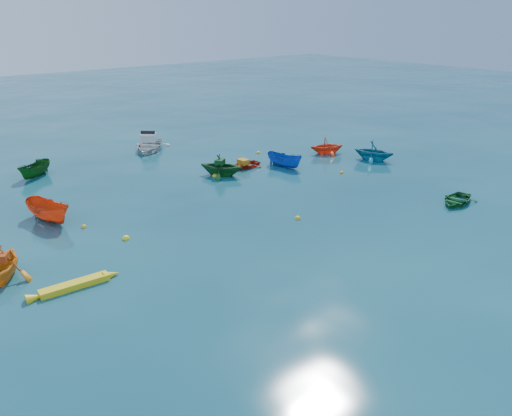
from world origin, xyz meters
TOP-DOWN VIEW (x-y plane):
  - ground at (0.00, 0.00)m, footprint 160.00×160.00m
  - dinghy_orange_w at (-12.84, 6.36)m, footprint 3.86×3.98m
  - dinghy_green_e at (10.29, -1.13)m, footprint 3.09×2.47m
  - dinghy_cyan_se at (13.78, 7.74)m, footprint 3.47×3.70m
  - sampan_orange_n at (-9.17, 11.42)m, footprint 2.07×3.59m
  - dinghy_green_n at (2.68, 11.99)m, footprint 3.80×3.90m
  - dinghy_red_ne at (5.01, 12.44)m, footprint 2.69×2.01m
  - sampan_blue_far at (7.42, 10.76)m, footprint 1.71×3.10m
  - dinghy_orange_far at (12.41, 11.26)m, footprint 3.42×3.24m
  - sampan_green_far at (-7.30, 19.86)m, footprint 3.01×2.56m
  - kayak_yellow at (-10.74, 3.68)m, footprint 3.53×0.72m
  - motorboat_white at (2.07, 21.24)m, footprint 5.04×5.12m
  - tarp_green_b at (2.62, 12.07)m, footprint 0.91×0.87m
  - tarp_orange_b at (4.92, 12.43)m, footprint 0.62×0.79m
  - buoy_ye_a at (1.38, 3.08)m, footprint 0.34×0.34m
  - buoy_ye_b at (-7.03, 6.67)m, footprint 0.39×0.39m
  - buoy_or_c at (-9.66, 3.68)m, footprint 0.34×0.34m
  - buoy_ye_c at (2.19, 12.09)m, footprint 0.37×0.37m
  - buoy_or_d at (9.41, 7.02)m, footprint 0.29×0.29m
  - buoy_ye_d at (-8.10, 9.41)m, footprint 0.31×0.31m
  - buoy_or_e at (9.21, 13.91)m, footprint 0.38×0.38m
  - buoy_ye_e at (8.27, 14.76)m, footprint 0.33×0.33m

SIDE VIEW (x-z plane):
  - ground at x=0.00m, z-range 0.00..0.00m
  - dinghy_orange_w at x=-12.84m, z-range -0.80..0.80m
  - dinghy_green_e at x=10.29m, z-range -0.29..0.29m
  - dinghy_cyan_se at x=13.78m, z-range -0.78..0.78m
  - sampan_orange_n at x=-9.17m, z-range -0.65..0.65m
  - dinghy_green_n at x=2.68m, z-range -0.78..0.78m
  - dinghy_red_ne at x=5.01m, z-range -0.27..0.27m
  - sampan_blue_far at x=7.42m, z-range -0.57..0.57m
  - dinghy_orange_far at x=12.41m, z-range -0.71..0.71m
  - sampan_green_far at x=-7.30m, z-range -0.56..0.56m
  - kayak_yellow at x=-10.74m, z-range -0.17..0.17m
  - motorboat_white at x=2.07m, z-range -0.74..0.74m
  - buoy_ye_a at x=1.38m, z-range -0.17..0.17m
  - buoy_ye_b at x=-7.03m, z-range -0.20..0.20m
  - buoy_or_c at x=-9.66m, z-range -0.17..0.17m
  - buoy_ye_c at x=2.19m, z-range -0.19..0.19m
  - buoy_or_d at x=9.41m, z-range -0.15..0.15m
  - buoy_ye_d at x=-8.10m, z-range -0.15..0.15m
  - buoy_or_e at x=9.21m, z-range -0.19..0.19m
  - buoy_ye_e at x=8.27m, z-range -0.16..0.16m
  - tarp_orange_b at x=4.92m, z-range 0.27..0.63m
  - tarp_green_b at x=2.62m, z-range 0.78..1.13m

